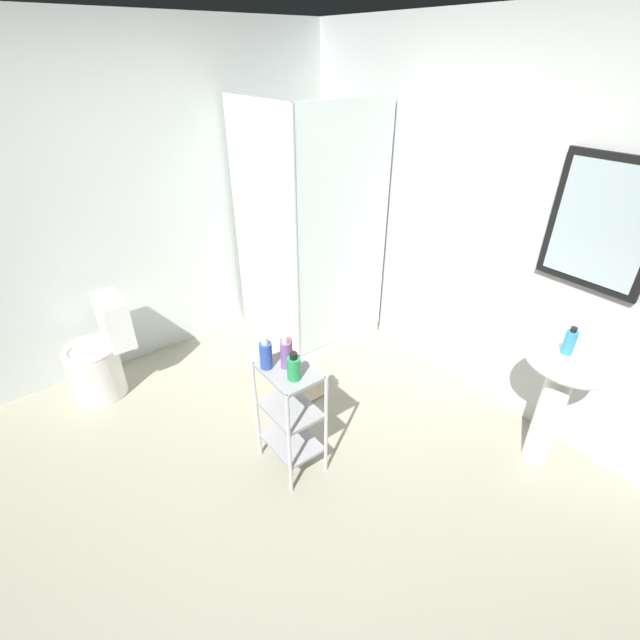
{
  "coord_description": "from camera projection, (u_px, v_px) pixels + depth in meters",
  "views": [
    {
      "loc": [
        1.65,
        -0.82,
        2.27
      ],
      "look_at": [
        -0.13,
        0.53,
        0.92
      ],
      "focal_mm": 25.11,
      "sensor_mm": 36.0,
      "label": 1
    }
  ],
  "objects": [
    {
      "name": "body_wash_bottle_green",
      "position": [
        294.0,
        368.0,
        2.39
      ],
      "size": [
        0.07,
        0.07,
        0.17
      ],
      "color": "green",
      "rests_on": "storage_cart"
    },
    {
      "name": "rinse_cup",
      "position": [
        286.0,
        347.0,
        2.6
      ],
      "size": [
        0.07,
        0.07,
        0.1
      ],
      "primitive_type": "cylinder",
      "color": "#B24742",
      "rests_on": "storage_cart"
    },
    {
      "name": "conditioner_bottle_purple",
      "position": [
        286.0,
        354.0,
        2.47
      ],
      "size": [
        0.06,
        0.06,
        0.21
      ],
      "color": "#8655A2",
      "rests_on": "storage_cart"
    },
    {
      "name": "sink_faucet",
      "position": [
        582.0,
        340.0,
        2.53
      ],
      "size": [
        0.03,
        0.03,
        0.1
      ],
      "primitive_type": "cylinder",
      "color": "silver",
      "rests_on": "pedestal_sink"
    },
    {
      "name": "shower_stall",
      "position": [
        307.0,
        290.0,
        3.93
      ],
      "size": [
        0.92,
        0.92,
        2.0
      ],
      "color": "white",
      "rests_on": "ground_plane"
    },
    {
      "name": "wall_left",
      "position": [
        124.0,
        209.0,
        3.34
      ],
      "size": [
        0.1,
        4.2,
        2.5
      ],
      "primitive_type": "cube",
      "color": "silver",
      "rests_on": "ground_plane"
    },
    {
      "name": "hand_soap_bottle",
      "position": [
        570.0,
        342.0,
        2.47
      ],
      "size": [
        0.06,
        0.06,
        0.17
      ],
      "color": "#389ED1",
      "rests_on": "pedestal_sink"
    },
    {
      "name": "toilet",
      "position": [
        100.0,
        358.0,
        3.31
      ],
      "size": [
        0.37,
        0.49,
        0.76
      ],
      "color": "white",
      "rests_on": "ground_plane"
    },
    {
      "name": "shampoo_bottle_blue",
      "position": [
        266.0,
        354.0,
        2.47
      ],
      "size": [
        0.07,
        0.07,
        0.2
      ],
      "color": "#2E50B1",
      "rests_on": "storage_cart"
    },
    {
      "name": "pedestal_sink",
      "position": [
        558.0,
        387.0,
        2.62
      ],
      "size": [
        0.46,
        0.37,
        0.81
      ],
      "color": "white",
      "rests_on": "ground_plane"
    },
    {
      "name": "ground_plane",
      "position": [
        264.0,
        486.0,
        2.73
      ],
      "size": [
        4.2,
        4.2,
        0.02
      ],
      "primitive_type": "cube",
      "color": "gray"
    },
    {
      "name": "bath_mat",
      "position": [
        281.0,
        385.0,
        3.52
      ],
      "size": [
        0.6,
        0.4,
        0.02
      ],
      "primitive_type": "cube",
      "color": "tan",
      "rests_on": "ground_plane"
    },
    {
      "name": "storage_cart",
      "position": [
        290.0,
        411.0,
        2.65
      ],
      "size": [
        0.38,
        0.28,
        0.74
      ],
      "color": "silver",
      "rests_on": "ground_plane"
    },
    {
      "name": "wall_back",
      "position": [
        487.0,
        225.0,
        3.02
      ],
      "size": [
        4.2,
        0.14,
        2.5
      ],
      "color": "silver",
      "rests_on": "ground_plane"
    }
  ]
}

